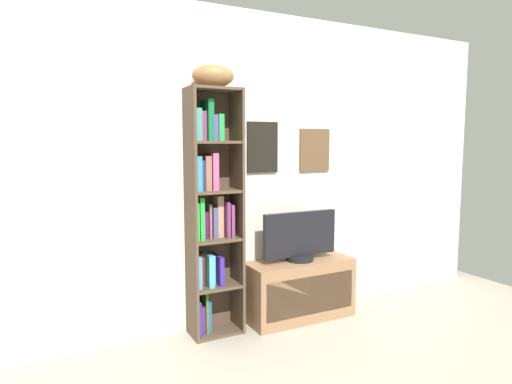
% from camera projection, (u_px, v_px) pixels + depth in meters
% --- Properties ---
extents(ground, '(5.20, 5.20, 0.04)m').
position_uv_depth(ground, '(342.00, 383.00, 2.68)').
color(ground, '#A19888').
extents(back_wall, '(4.80, 0.08, 2.44)m').
position_uv_depth(back_wall, '(257.00, 169.00, 3.55)').
color(back_wall, silver).
rests_on(back_wall, ground).
extents(bookshelf, '(0.38, 0.25, 1.82)m').
position_uv_depth(bookshelf, '(209.00, 214.00, 3.26)').
color(bookshelf, brown).
rests_on(bookshelf, ground).
extents(football, '(0.33, 0.24, 0.16)m').
position_uv_depth(football, '(213.00, 76.00, 3.14)').
color(football, brown).
rests_on(football, bookshelf).
extents(tv_stand, '(0.89, 0.34, 0.48)m').
position_uv_depth(tv_stand, '(300.00, 289.00, 3.60)').
color(tv_stand, '#916848').
rests_on(tv_stand, ground).
extents(television, '(0.65, 0.22, 0.40)m').
position_uv_depth(television, '(300.00, 237.00, 3.56)').
color(television, black).
rests_on(television, tv_stand).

